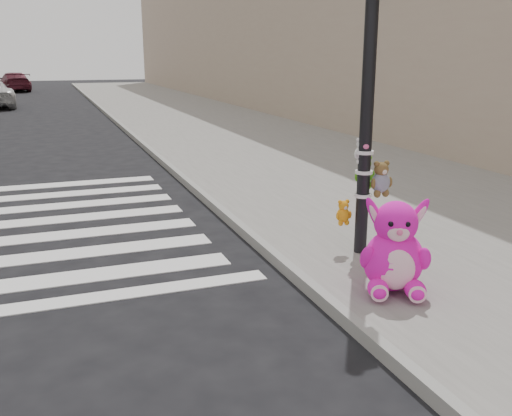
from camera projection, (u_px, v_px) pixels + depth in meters
name	position (u px, v px, depth m)	size (l,w,h in m)	color
ground	(202.00, 367.00, 4.92)	(120.00, 120.00, 0.00)	black
sidewalk_near	(283.00, 150.00, 15.63)	(7.00, 80.00, 0.14)	slate
curb_edge	(158.00, 158.00, 14.47)	(0.12, 80.00, 0.15)	gray
signal_pole	(368.00, 126.00, 6.99)	(0.69, 0.50, 4.00)	black
pink_bunny	(395.00, 253.00, 6.05)	(0.89, 0.95, 1.05)	#F814BD
red_teddy	(388.00, 225.00, 8.17)	(0.14, 0.10, 0.21)	#AE111E
car_maroon_near	(14.00, 82.00, 41.51)	(1.90, 4.67, 1.36)	#531725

